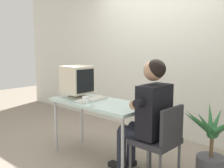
# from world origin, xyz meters

# --- Properties ---
(ground_plane) EXTENTS (12.00, 12.00, 0.00)m
(ground_plane) POSITION_xyz_m (0.00, 0.00, 0.00)
(ground_plane) COLOR gray
(wall_back) EXTENTS (8.00, 0.10, 3.00)m
(wall_back) POSITION_xyz_m (0.30, 1.40, 1.50)
(wall_back) COLOR silver
(wall_back) RESTS_ON ground_plane
(desk) EXTENTS (1.34, 0.60, 0.75)m
(desk) POSITION_xyz_m (0.00, 0.00, 0.69)
(desk) COLOR #B7B7BC
(desk) RESTS_ON ground_plane
(crt_monitor) EXTENTS (0.35, 0.34, 0.43)m
(crt_monitor) POSITION_xyz_m (-0.40, -0.02, 0.99)
(crt_monitor) COLOR beige
(crt_monitor) RESTS_ON desk
(keyboard) EXTENTS (0.19, 0.46, 0.03)m
(keyboard) POSITION_xyz_m (-0.10, -0.03, 0.76)
(keyboard) COLOR silver
(keyboard) RESTS_ON desk
(office_chair) EXTENTS (0.44, 0.44, 0.84)m
(office_chair) POSITION_xyz_m (0.93, 0.00, 0.49)
(office_chair) COLOR #4C4C51
(office_chair) RESTS_ON ground_plane
(person_seated) EXTENTS (0.68, 0.60, 1.32)m
(person_seated) POSITION_xyz_m (0.76, 0.00, 0.74)
(person_seated) COLOR black
(person_seated) RESTS_ON ground_plane
(potted_plant) EXTENTS (0.69, 0.66, 0.85)m
(potted_plant) POSITION_xyz_m (1.33, 0.40, 0.36)
(potted_plant) COLOR #4C4C51
(potted_plant) RESTS_ON ground_plane
(desk_mug) EXTENTS (0.08, 0.09, 0.09)m
(desk_mug) POSITION_xyz_m (-0.04, -0.19, 0.79)
(desk_mug) COLOR white
(desk_mug) RESTS_ON desk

